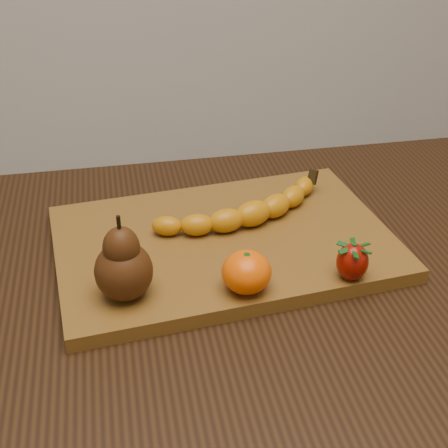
{
  "coord_description": "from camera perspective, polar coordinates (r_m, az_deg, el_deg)",
  "views": [
    {
      "loc": [
        -0.17,
        -0.64,
        1.24
      ],
      "look_at": [
        -0.03,
        0.06,
        0.8
      ],
      "focal_mm": 50.0,
      "sensor_mm": 36.0,
      "label": 1
    }
  ],
  "objects": [
    {
      "name": "table",
      "position": [
        0.88,
        2.82,
        -9.48
      ],
      "size": [
        1.0,
        0.7,
        0.76
      ],
      "color": "black",
      "rests_on": "ground"
    },
    {
      "name": "cutting_board",
      "position": [
        0.86,
        0.0,
        -1.71
      ],
      "size": [
        0.48,
        0.34,
        0.02
      ],
      "primitive_type": "cube",
      "rotation": [
        0.0,
        0.0,
        0.1
      ],
      "color": "brown",
      "rests_on": "table"
    },
    {
      "name": "banana",
      "position": [
        0.87,
        2.65,
        0.97
      ],
      "size": [
        0.24,
        0.13,
        0.04
      ],
      "primitive_type": null,
      "rotation": [
        0.0,
        0.0,
        0.33
      ],
      "color": "#C67D09",
      "rests_on": "cutting_board"
    },
    {
      "name": "pear",
      "position": [
        0.72,
        -9.28,
        -3.04
      ],
      "size": [
        0.08,
        0.08,
        0.11
      ],
      "primitive_type": null,
      "rotation": [
        0.0,
        0.0,
        0.26
      ],
      "color": "#40200A",
      "rests_on": "cutting_board"
    },
    {
      "name": "mandarin",
      "position": [
        0.74,
        2.08,
        -4.41
      ],
      "size": [
        0.07,
        0.07,
        0.05
      ],
      "primitive_type": "ellipsoid",
      "rotation": [
        0.0,
        0.0,
        0.1
      ],
      "color": "#F55802",
      "rests_on": "cutting_board"
    },
    {
      "name": "strawberry",
      "position": [
        0.78,
        11.67,
        -3.3
      ],
      "size": [
        0.05,
        0.05,
        0.05
      ],
      "primitive_type": null,
      "rotation": [
        0.0,
        0.0,
        0.27
      ],
      "color": "#870E03",
      "rests_on": "cutting_board"
    }
  ]
}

